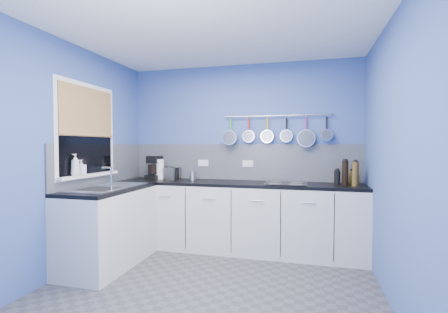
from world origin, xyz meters
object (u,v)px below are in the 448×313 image
at_px(toaster, 170,173).
at_px(hob, 286,184).
at_px(canister, 193,176).
at_px(paper_towel, 160,169).
at_px(coffee_maker, 154,168).
at_px(soap_bottle_a, 75,165).
at_px(soap_bottle_b, 81,167).

relative_size(toaster, hob, 0.51).
height_order(toaster, canister, toaster).
relative_size(paper_towel, hob, 0.55).
distance_m(coffee_maker, canister, 0.59).
xyz_separation_m(paper_towel, toaster, (0.15, 0.02, -0.06)).
relative_size(toaster, canister, 2.23).
bearing_deg(hob, coffee_maker, 176.15).
height_order(soap_bottle_a, paper_towel, soap_bottle_a).
bearing_deg(toaster, canister, 11.45).
distance_m(soap_bottle_b, toaster, 1.29).
distance_m(soap_bottle_a, coffee_maker, 1.27).
distance_m(paper_towel, hob, 1.80).
xyz_separation_m(soap_bottle_b, toaster, (0.53, 1.17, -0.15)).
bearing_deg(paper_towel, coffee_maker, -168.74).
height_order(soap_bottle_b, hob, soap_bottle_b).
bearing_deg(coffee_maker, hob, 5.49).
relative_size(soap_bottle_a, toaster, 0.90).
bearing_deg(hob, canister, 173.90).
relative_size(paper_towel, coffee_maker, 0.86).
bearing_deg(soap_bottle_a, hob, 26.78).
distance_m(soap_bottle_a, canister, 1.54).
height_order(soap_bottle_b, paper_towel, soap_bottle_b).
height_order(soap_bottle_a, toaster, soap_bottle_a).
height_order(soap_bottle_b, toaster, soap_bottle_b).
distance_m(canister, hob, 1.29).
bearing_deg(paper_towel, canister, -0.50).
bearing_deg(soap_bottle_b, soap_bottle_a, -90.00).
relative_size(soap_bottle_b, coffee_maker, 0.52).
relative_size(soap_bottle_b, paper_towel, 0.61).
distance_m(coffee_maker, hob, 1.88).
bearing_deg(canister, soap_bottle_b, -127.92).
bearing_deg(canister, toaster, 175.56).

